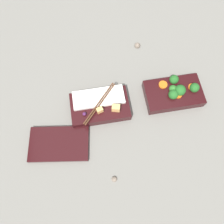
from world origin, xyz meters
TOP-DOWN VIEW (x-y plane):
  - ground_plane at (0.00, 0.00)m, footprint 3.00×3.00m
  - bento_tray_vegetable at (-0.15, -0.02)m, footprint 0.22×0.13m
  - bento_tray_rice at (0.14, -0.01)m, footprint 0.22×0.15m
  - bento_lid at (0.31, 0.11)m, footprint 0.23×0.16m
  - pebble_0 at (0.13, 0.26)m, footprint 0.02×0.02m
  - pebble_1 at (-0.06, -0.27)m, footprint 0.02×0.02m

SIDE VIEW (x-z plane):
  - ground_plane at x=0.00m, z-range 0.00..0.00m
  - pebble_0 at x=0.13m, z-range 0.00..0.01m
  - pebble_1 at x=-0.06m, z-range -0.01..0.02m
  - bento_lid at x=0.31m, z-range 0.00..0.01m
  - bento_tray_rice at x=0.14m, z-range -0.01..0.06m
  - bento_tray_vegetable at x=-0.15m, z-range -0.01..0.06m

